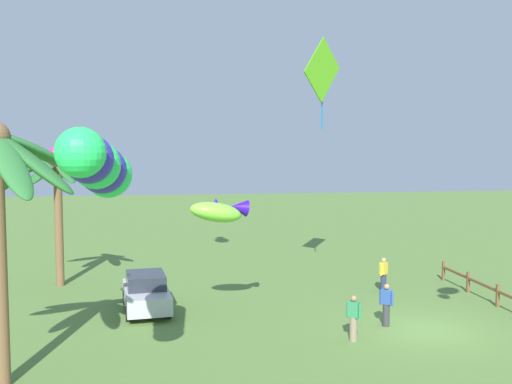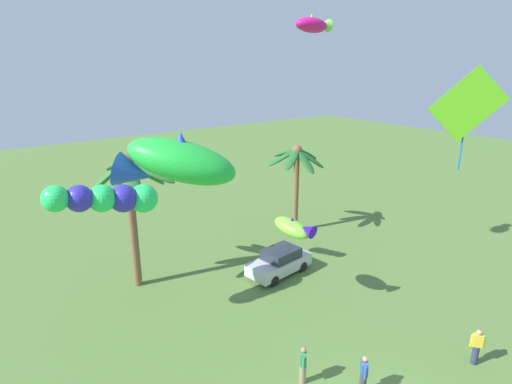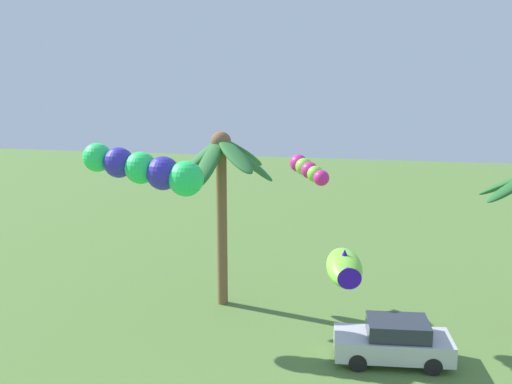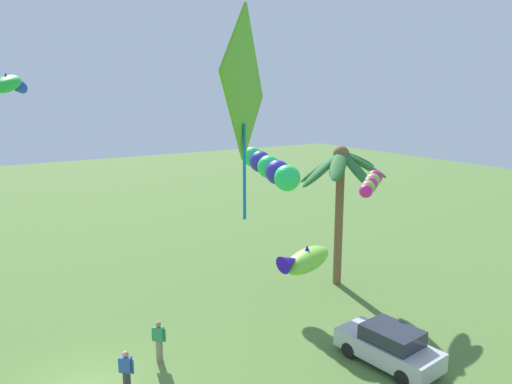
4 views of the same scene
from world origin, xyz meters
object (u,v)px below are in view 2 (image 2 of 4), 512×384
object	(u,v)px
kite_fish_2	(175,162)
kite_fish_1	(294,228)
spectator_0	(303,365)
kite_diamond_3	(468,106)
parked_car_0	(280,262)
kite_tube_0	(209,172)
kite_tube_5	(108,198)
spectator_2	(364,374)
spectator_1	(477,347)
palm_tree_0	(296,164)
kite_fish_4	(313,25)
palm_tree_1	(130,183)

from	to	relation	value
kite_fish_2	kite_fish_1	bearing A→B (deg)	38.84
spectator_0	kite_diamond_3	size ratio (longest dim) A/B	0.37
parked_car_0	kite_tube_0	distance (m)	6.69
spectator_0	kite_tube_5	world-z (taller)	kite_tube_5
spectator_2	kite_fish_1	xyz separation A→B (m)	(1.85, 6.03, 3.38)
spectator_1	kite_tube_0	world-z (taller)	kite_tube_0
palm_tree_0	kite_fish_4	xyz separation A→B (m)	(-3.96, -5.21, 8.51)
palm_tree_1	kite_fish_4	distance (m)	12.10
parked_car_0	kite_tube_5	bearing A→B (deg)	175.06
palm_tree_1	kite_tube_5	distance (m)	3.64
kite_fish_1	kite_diamond_3	world-z (taller)	kite_diamond_3
spectator_2	palm_tree_1	bearing A→B (deg)	105.95
parked_car_0	kite_fish_1	xyz separation A→B (m)	(-1.56, -2.86, 3.44)
spectator_2	kite_fish_2	world-z (taller)	kite_fish_2
palm_tree_1	kite_tube_0	bearing A→B (deg)	-24.80
spectator_0	spectator_2	world-z (taller)	same
spectator_1	kite_fish_2	size ratio (longest dim) A/B	0.79
spectator_0	kite_diamond_3	world-z (taller)	kite_diamond_3
kite_fish_1	kite_fish_4	world-z (taller)	kite_fish_4
kite_fish_4	kite_tube_5	world-z (taller)	kite_fish_4
kite_diamond_3	kite_tube_0	bearing A→B (deg)	121.76
kite_tube_0	kite_fish_2	distance (m)	15.68
kite_diamond_3	kite_fish_4	distance (m)	8.08
spectator_0	spectator_2	size ratio (longest dim) A/B	1.00
kite_tube_0	spectator_2	bearing A→B (deg)	-90.69
kite_tube_5	spectator_1	bearing A→B (deg)	-47.15
parked_car_0	kite_diamond_3	world-z (taller)	kite_diamond_3
parked_car_0	kite_fish_1	distance (m)	4.74
spectator_0	palm_tree_1	bearing A→B (deg)	101.26
parked_car_0	kite_tube_0	bearing A→B (deg)	148.22
spectator_1	spectator_2	size ratio (longest dim) A/B	1.00
kite_fish_2	kite_tube_5	size ratio (longest dim) A/B	0.42
kite_fish_1	kite_fish_2	bearing A→B (deg)	-141.16
palm_tree_0	spectator_2	bearing A→B (deg)	-122.65
spectator_0	kite_fish_2	world-z (taller)	kite_fish_2
spectator_0	kite_fish_4	xyz separation A→B (m)	(5.90, 6.21, 12.68)
palm_tree_0	spectator_1	world-z (taller)	palm_tree_0
spectator_1	kite_tube_5	distance (m)	16.46
parked_car_0	kite_diamond_3	bearing A→B (deg)	-69.79
spectator_0	kite_fish_1	size ratio (longest dim) A/B	0.64
kite_fish_1	kite_tube_5	xyz separation A→B (m)	(-7.52, 3.64, 2.02)
spectator_1	kite_diamond_3	xyz separation A→B (m)	(1.47, 2.57, 9.30)
parked_car_0	kite_diamond_3	size ratio (longest dim) A/B	0.95
spectator_1	kite_fish_4	xyz separation A→B (m)	(-0.44, 9.66, 12.68)
spectator_0	spectator_2	distance (m)	2.24
parked_car_0	kite_fish_4	bearing A→B (deg)	-42.22
kite_tube_0	kite_fish_2	bearing A→B (deg)	-122.33
palm_tree_0	kite_tube_0	world-z (taller)	kite_tube_0
spectator_2	kite_fish_4	distance (m)	15.61
spectator_2	kite_tube_0	distance (m)	12.18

